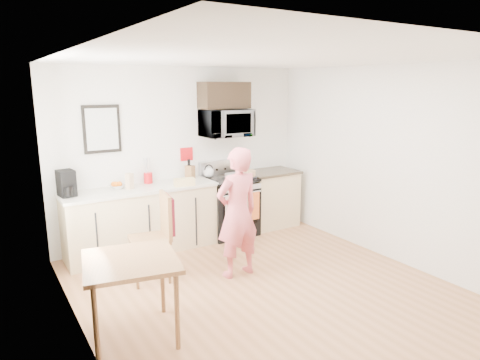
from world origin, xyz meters
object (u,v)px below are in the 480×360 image
person (237,213)px  chair (161,224)px  microwave (226,123)px  dining_table (131,268)px  cake (247,174)px  range (230,208)px

person → chair: (-0.83, 0.42, -0.12)m
microwave → dining_table: 3.24m
chair → cake: bearing=33.7°
range → dining_table: bearing=-138.4°
chair → microwave: bearing=43.6°
dining_table → chair: size_ratio=0.80×
range → dining_table: (-2.23, -1.98, 0.25)m
microwave → chair: microwave is taller
dining_table → cake: (2.48, 1.85, 0.29)m
range → cake: size_ratio=3.71×
range → person: bearing=-117.1°
microwave → cake: size_ratio=2.43×
microwave → person: 1.87m
range → chair: size_ratio=1.09×
range → person: person is taller
microwave → person: (-0.69, -1.45, -0.95)m
microwave → chair: (-1.52, -1.04, -1.07)m
range → chair: range is taller
cake → person: bearing=-127.5°
chair → cake: 1.96m
cake → microwave: bearing=136.7°
cake → chair: bearing=-155.5°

